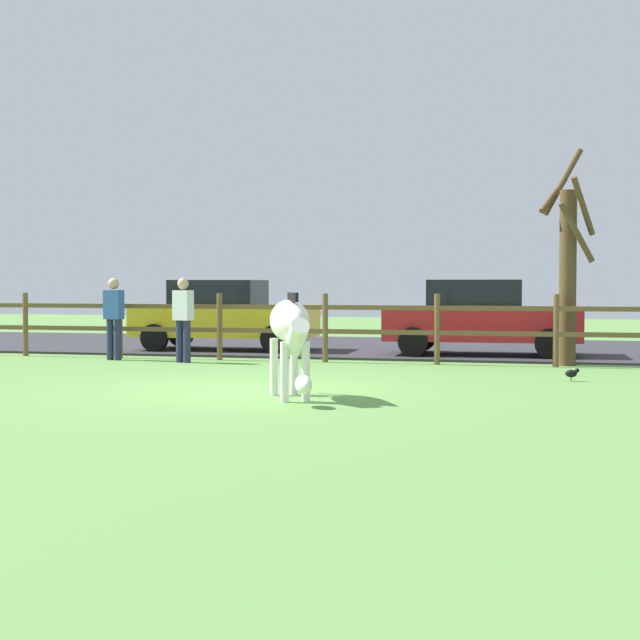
{
  "coord_description": "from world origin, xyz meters",
  "views": [
    {
      "loc": [
        4.47,
        -13.07,
        1.52
      ],
      "look_at": [
        0.82,
        1.01,
        0.98
      ],
      "focal_mm": 54.01,
      "sensor_mm": 36.0,
      "label": 1
    }
  ],
  "objects_px": {
    "visitor_left_of_tree": "(183,316)",
    "visitor_right_of_tree": "(114,315)",
    "bare_tree": "(568,267)",
    "parked_car_red": "(481,317)",
    "crow_on_grass": "(572,373)",
    "parked_car_yellow": "(224,314)",
    "zebra": "(290,329)"
  },
  "relations": [
    {
      "from": "bare_tree",
      "to": "crow_on_grass",
      "type": "xyz_separation_m",
      "value": [
        0.08,
        -2.95,
        -1.71
      ]
    },
    {
      "from": "zebra",
      "to": "visitor_left_of_tree",
      "type": "distance_m",
      "value": 6.33
    },
    {
      "from": "zebra",
      "to": "crow_on_grass",
      "type": "height_order",
      "value": "zebra"
    },
    {
      "from": "bare_tree",
      "to": "visitor_left_of_tree",
      "type": "height_order",
      "value": "bare_tree"
    },
    {
      "from": "crow_on_grass",
      "to": "parked_car_red",
      "type": "distance_m",
      "value": 5.05
    },
    {
      "from": "bare_tree",
      "to": "zebra",
      "type": "height_order",
      "value": "bare_tree"
    },
    {
      "from": "visitor_left_of_tree",
      "to": "visitor_right_of_tree",
      "type": "relative_size",
      "value": 1.0
    },
    {
      "from": "parked_car_yellow",
      "to": "visitor_right_of_tree",
      "type": "height_order",
      "value": "visitor_right_of_tree"
    },
    {
      "from": "zebra",
      "to": "visitor_right_of_tree",
      "type": "relative_size",
      "value": 1.08
    },
    {
      "from": "bare_tree",
      "to": "visitor_right_of_tree",
      "type": "distance_m",
      "value": 8.88
    },
    {
      "from": "visitor_left_of_tree",
      "to": "visitor_right_of_tree",
      "type": "bearing_deg",
      "value": 171.72
    },
    {
      "from": "bare_tree",
      "to": "visitor_left_of_tree",
      "type": "distance_m",
      "value": 7.35
    },
    {
      "from": "zebra",
      "to": "parked_car_yellow",
      "type": "bearing_deg",
      "value": 115.83
    },
    {
      "from": "crow_on_grass",
      "to": "parked_car_yellow",
      "type": "distance_m",
      "value": 8.94
    },
    {
      "from": "parked_car_red",
      "to": "visitor_right_of_tree",
      "type": "relative_size",
      "value": 2.48
    },
    {
      "from": "zebra",
      "to": "parked_car_red",
      "type": "distance_m",
      "value": 8.19
    },
    {
      "from": "crow_on_grass",
      "to": "visitor_right_of_tree",
      "type": "distance_m",
      "value": 9.13
    },
    {
      "from": "crow_on_grass",
      "to": "parked_car_yellow",
      "type": "height_order",
      "value": "parked_car_yellow"
    },
    {
      "from": "crow_on_grass",
      "to": "parked_car_red",
      "type": "xyz_separation_m",
      "value": [
        -1.83,
        4.66,
        0.72
      ]
    },
    {
      "from": "bare_tree",
      "to": "parked_car_yellow",
      "type": "relative_size",
      "value": 1.0
    },
    {
      "from": "bare_tree",
      "to": "parked_car_red",
      "type": "xyz_separation_m",
      "value": [
        -1.75,
        1.71,
        -1.0
      ]
    },
    {
      "from": "parked_car_yellow",
      "to": "visitor_right_of_tree",
      "type": "xyz_separation_m",
      "value": [
        -1.33,
        -2.71,
        0.06
      ]
    },
    {
      "from": "visitor_right_of_tree",
      "to": "bare_tree",
      "type": "bearing_deg",
      "value": 5.86
    },
    {
      "from": "visitor_left_of_tree",
      "to": "visitor_right_of_tree",
      "type": "height_order",
      "value": "same"
    },
    {
      "from": "parked_car_yellow",
      "to": "visitor_left_of_tree",
      "type": "relative_size",
      "value": 2.49
    },
    {
      "from": "bare_tree",
      "to": "visitor_right_of_tree",
      "type": "height_order",
      "value": "bare_tree"
    },
    {
      "from": "parked_car_yellow",
      "to": "parked_car_red",
      "type": "height_order",
      "value": "same"
    },
    {
      "from": "parked_car_yellow",
      "to": "visitor_left_of_tree",
      "type": "height_order",
      "value": "visitor_left_of_tree"
    },
    {
      "from": "bare_tree",
      "to": "visitor_right_of_tree",
      "type": "xyz_separation_m",
      "value": [
        -8.79,
        -0.9,
        -0.93
      ]
    },
    {
      "from": "crow_on_grass",
      "to": "visitor_left_of_tree",
      "type": "xyz_separation_m",
      "value": [
        -7.28,
        1.82,
        0.78
      ]
    },
    {
      "from": "parked_car_red",
      "to": "visitor_left_of_tree",
      "type": "xyz_separation_m",
      "value": [
        -5.46,
        -2.84,
        0.06
      ]
    },
    {
      "from": "parked_car_yellow",
      "to": "parked_car_red",
      "type": "xyz_separation_m",
      "value": [
        5.71,
        -0.1,
        0.0
      ]
    }
  ]
}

